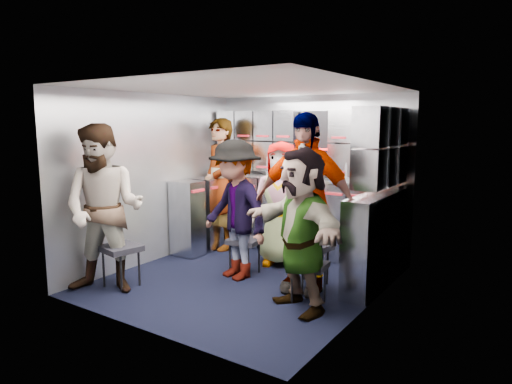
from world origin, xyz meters
The scene contains 29 objects.
floor centered at (0.00, 0.00, 0.00)m, with size 3.00×3.00×0.00m, color black.
wall_back centered at (0.00, 1.50, 1.05)m, with size 2.80×0.04×2.10m, color #92979F.
wall_left centered at (-1.40, 0.00, 1.05)m, with size 0.04×3.00×2.10m, color #92979F.
wall_right centered at (1.40, 0.00, 1.05)m, with size 0.04×3.00×2.10m, color #92979F.
ceiling centered at (0.00, 0.00, 2.10)m, with size 2.80×3.00×0.02m, color silver.
cart_bank_back centered at (0.00, 1.29, 0.49)m, with size 2.68×0.38×0.99m, color #9397A1.
cart_bank_left centered at (-1.19, 0.56, 0.49)m, with size 0.38×0.76×0.99m, color #9397A1.
counter centered at (0.00, 1.29, 1.01)m, with size 2.68×0.42×0.03m, color silver.
locker_bank_back centered at (0.00, 1.35, 1.49)m, with size 2.68×0.28×0.82m, color #9397A1.
locker_bank_right centered at (1.25, 0.70, 1.49)m, with size 0.28×1.00×0.82m, color #9397A1.
right_cabinet centered at (1.25, 0.60, 0.50)m, with size 0.28×1.20×1.00m, color #9397A1.
coffee_niche centered at (0.18, 1.41, 1.47)m, with size 0.46×0.16×0.84m, color black, non-canonical shape.
red_latch_strip centered at (0.00, 1.09, 0.88)m, with size 2.60×0.02×0.03m, color maroon.
jump_seat_near_left centered at (-0.99, -0.90, 0.40)m, with size 0.44×0.43×0.45m.
jump_seat_mid_left centered at (-0.15, 0.19, 0.37)m, with size 0.40×0.38×0.41m.
jump_seat_center centered at (0.02, 0.91, 0.39)m, with size 0.39×0.37×0.44m.
jump_seat_mid_right centered at (0.68, 0.26, 0.40)m, with size 0.42×0.41×0.46m.
jump_seat_near_right centered at (0.88, -0.19, 0.35)m, with size 0.38×0.36×0.40m.
attendant_standing centered at (-1.05, 0.89, 0.90)m, with size 0.66×0.43×1.80m, color black.
attendant_arc_a centered at (-0.99, -1.08, 0.87)m, with size 0.84×0.66×1.74m, color black.
attendant_arc_b centered at (-0.15, 0.01, 0.78)m, with size 1.01×0.58×1.56m, color black.
attendant_arc_c centered at (0.02, 0.73, 0.76)m, with size 0.74×0.48×1.52m, color black.
attendant_arc_d centered at (0.68, 0.08, 0.92)m, with size 1.08×0.45×1.85m, color black.
attendant_arc_e centered at (0.88, -0.37, 0.77)m, with size 1.42×0.45×1.53m, color black.
bottle_left centered at (-0.12, 1.24, 1.14)m, with size 0.07×0.07×0.22m, color white.
bottle_mid centered at (-0.49, 1.24, 1.16)m, with size 0.06×0.06×0.26m, color white.
bottle_right centered at (0.65, 1.24, 1.14)m, with size 0.07×0.07×0.22m, color white.
cup_left centered at (-0.33, 1.23, 1.08)m, with size 0.08×0.08×0.10m, color #C7B28C.
cup_right centered at (0.74, 1.23, 1.08)m, with size 0.09×0.09×0.09m, color #C7B28C.
Camera 1 is at (2.82, -4.00, 1.74)m, focal length 32.00 mm.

